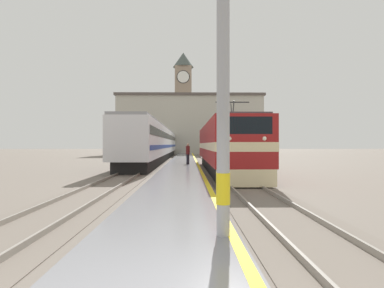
{
  "coord_description": "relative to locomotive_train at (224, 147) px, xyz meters",
  "views": [
    {
      "loc": [
        0.46,
        -3.03,
        2.04
      ],
      "look_at": [
        0.85,
        25.25,
        2.07
      ],
      "focal_mm": 28.0,
      "sensor_mm": 36.0,
      "label": 1
    }
  ],
  "objects": [
    {
      "name": "station_building",
      "position": [
        -2.28,
        39.35,
        4.26
      ],
      "size": [
        29.79,
        6.77,
        12.18
      ],
      "color": "#B7B2A3",
      "rests_on": "ground"
    },
    {
      "name": "rail_track_near",
      "position": [
        0.0,
        5.68,
        -1.83
      ],
      "size": [
        2.84,
        140.0,
        0.16
      ],
      "color": "#70665B",
      "rests_on": "ground"
    },
    {
      "name": "person_on_platform",
      "position": [
        -2.68,
        4.04,
        -0.6
      ],
      "size": [
        0.34,
        0.34,
        1.83
      ],
      "color": "#23232D",
      "rests_on": "platform"
    },
    {
      "name": "catenary_mast",
      "position": [
        -1.92,
        -16.63,
        1.99
      ],
      "size": [
        2.3,
        0.27,
        7.16
      ],
      "color": "#9E9EA3",
      "rests_on": "platform"
    },
    {
      "name": "locomotive_train",
      "position": [
        0.0,
        0.0,
        0.0
      ],
      "size": [
        2.92,
        17.89,
        4.6
      ],
      "color": "black",
      "rests_on": "ground"
    },
    {
      "name": "platform",
      "position": [
        -3.14,
        5.68,
        -1.71
      ],
      "size": [
        2.94,
        140.0,
        0.3
      ],
      "color": "slate",
      "rests_on": "ground"
    },
    {
      "name": "rail_track_far",
      "position": [
        -6.6,
        5.68,
        -1.83
      ],
      "size": [
        2.83,
        140.0,
        0.16
      ],
      "color": "#70665B",
      "rests_on": "ground"
    },
    {
      "name": "clock_tower",
      "position": [
        -3.75,
        47.38,
        10.63
      ],
      "size": [
        4.75,
        4.75,
        23.43
      ],
      "color": "gray",
      "rests_on": "ground"
    },
    {
      "name": "ground_plane",
      "position": [
        -3.14,
        10.68,
        -1.86
      ],
      "size": [
        200.0,
        200.0,
        0.0
      ],
      "primitive_type": "plane",
      "color": "#70665B"
    },
    {
      "name": "passenger_train",
      "position": [
        -6.6,
        19.59,
        0.35
      ],
      "size": [
        2.92,
        46.04,
        4.13
      ],
      "color": "black",
      "rests_on": "ground"
    }
  ]
}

